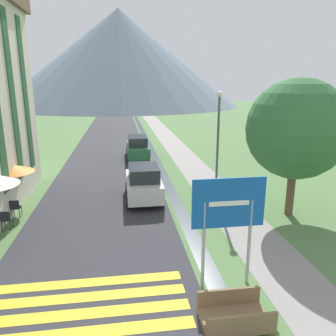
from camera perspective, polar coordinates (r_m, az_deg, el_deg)
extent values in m
plane|color=#517542|center=(25.30, -4.71, 1.16)|extent=(160.00, 160.00, 0.00)
cube|color=#2D2D33|center=(35.07, -9.86, 4.80)|extent=(6.40, 60.00, 0.01)
cube|color=gray|center=(35.42, 0.08, 5.11)|extent=(2.20, 60.00, 0.01)
cube|color=black|center=(35.16, -3.81, 5.00)|extent=(0.60, 60.00, 0.00)
cube|color=yellow|center=(9.12, -14.23, -26.06)|extent=(5.44, 0.44, 0.01)
cube|color=yellow|center=(9.66, -13.80, -23.37)|extent=(5.44, 0.44, 0.01)
cube|color=yellow|center=(10.22, -13.42, -20.96)|extent=(5.44, 0.44, 0.01)
cube|color=yellow|center=(10.79, -13.10, -18.81)|extent=(5.44, 0.44, 0.01)
cone|color=slate|center=(90.12, -8.42, 18.42)|extent=(61.28, 61.28, 24.02)
cube|color=#285633|center=(17.30, -25.44, 11.11)|extent=(0.06, 0.70, 7.85)
cube|color=#285633|center=(19.41, -23.57, 11.54)|extent=(0.06, 0.70, 7.85)
cylinder|color=#9E9EA3|center=(9.77, 6.19, -13.28)|extent=(0.10, 0.10, 2.66)
cylinder|color=#9E9EA3|center=(10.17, 13.95, -12.45)|extent=(0.10, 0.10, 2.66)
cube|color=#1451AD|center=(9.41, 10.54, -6.01)|extent=(2.13, 0.05, 1.46)
cube|color=white|center=(9.39, 10.60, -6.07)|extent=(1.17, 0.02, 0.14)
cube|color=brown|center=(9.20, 11.55, -24.36)|extent=(1.70, 1.10, 0.12)
cube|color=brown|center=(8.66, 12.89, -24.92)|extent=(1.70, 0.08, 0.45)
cube|color=brown|center=(9.41, 10.54, -21.13)|extent=(1.70, 0.08, 0.45)
cube|color=brown|center=(9.08, 6.43, -25.60)|extent=(0.16, 0.99, 0.08)
cube|color=brown|center=(9.52, 16.30, -23.96)|extent=(0.16, 0.99, 0.08)
cube|color=silver|center=(16.98, -4.27, -3.11)|extent=(1.73, 3.81, 0.84)
cube|color=#23282D|center=(16.58, -4.28, -0.80)|extent=(1.47, 2.10, 0.68)
cylinder|color=black|center=(18.20, -7.12, -3.34)|extent=(0.18, 0.60, 0.60)
cylinder|color=black|center=(18.30, -1.93, -3.13)|extent=(0.18, 0.60, 0.60)
cylinder|color=black|center=(15.97, -6.91, -5.94)|extent=(0.18, 0.60, 0.60)
cylinder|color=black|center=(16.08, -0.99, -5.68)|extent=(0.18, 0.60, 0.60)
cube|color=#28663D|center=(26.22, -5.34, 3.24)|extent=(1.68, 4.46, 0.84)
cube|color=#23282D|center=(25.86, -5.35, 4.79)|extent=(1.43, 2.45, 0.68)
cylinder|color=black|center=(27.63, -7.13, 2.89)|extent=(0.18, 0.60, 0.60)
cylinder|color=black|center=(27.71, -3.82, 3.00)|extent=(0.18, 0.60, 0.60)
cylinder|color=black|center=(24.93, -6.98, 1.60)|extent=(0.18, 0.60, 0.60)
cylinder|color=black|center=(25.01, -3.32, 1.73)|extent=(0.18, 0.60, 0.60)
cube|color=#232328|center=(15.13, -26.24, -8.00)|extent=(0.40, 0.40, 0.04)
cube|color=#232328|center=(14.90, -26.53, -7.55)|extent=(0.40, 0.04, 0.40)
cylinder|color=#232328|center=(15.42, -26.56, -8.54)|extent=(0.03, 0.03, 0.45)
cylinder|color=#232328|center=(15.31, -25.34, -8.55)|extent=(0.03, 0.03, 0.45)
cylinder|color=#232328|center=(15.12, -26.95, -9.03)|extent=(0.03, 0.03, 0.45)
cylinder|color=#232328|center=(15.01, -25.71, -9.05)|extent=(0.03, 0.03, 0.45)
cube|color=#232328|center=(16.30, -24.95, -6.27)|extent=(0.40, 0.40, 0.04)
cube|color=#232328|center=(16.07, -25.20, -5.82)|extent=(0.40, 0.04, 0.40)
cylinder|color=#232328|center=(16.58, -25.27, -6.79)|extent=(0.03, 0.03, 0.45)
cylinder|color=#232328|center=(16.48, -24.13, -6.79)|extent=(0.03, 0.03, 0.45)
cylinder|color=#232328|center=(16.28, -25.60, -7.22)|extent=(0.03, 0.03, 0.45)
cylinder|color=#232328|center=(16.18, -24.45, -7.22)|extent=(0.03, 0.03, 0.45)
cylinder|color=#B7B2A8|center=(17.27, -25.47, -3.10)|extent=(0.06, 0.06, 2.09)
cone|color=orange|center=(17.03, -25.82, -0.06)|extent=(2.18, 2.18, 0.39)
cylinder|color=#282833|center=(16.07, -26.97, -6.68)|extent=(0.14, 0.14, 0.97)
cylinder|color=#282833|center=(16.01, -26.36, -6.68)|extent=(0.14, 0.14, 0.97)
cylinder|color=navy|center=(15.80, -26.98, -4.08)|extent=(0.32, 0.32, 0.57)
sphere|color=#9E755B|center=(15.69, -27.14, -2.76)|extent=(0.22, 0.22, 0.22)
cylinder|color=#515156|center=(16.94, 8.62, 3.31)|extent=(0.12, 0.12, 5.21)
sphere|color=silver|center=(16.62, 8.98, 12.56)|extent=(0.28, 0.28, 0.28)
cylinder|color=brown|center=(15.91, 20.53, -4.04)|extent=(0.36, 0.36, 2.09)
sphere|color=#336B38|center=(15.28, 21.51, 6.32)|extent=(4.36, 4.36, 4.36)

